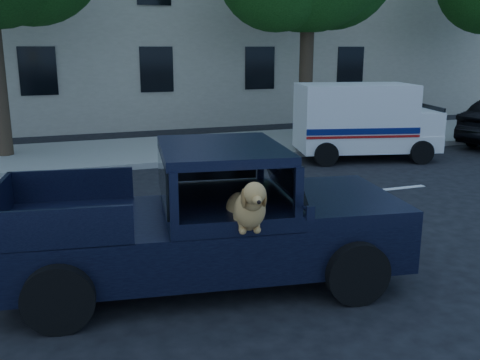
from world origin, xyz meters
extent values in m
plane|color=black|center=(0.00, 0.00, 0.00)|extent=(120.00, 120.00, 0.00)
cube|color=gray|center=(0.00, 9.20, 0.07)|extent=(60.00, 4.00, 0.15)
cylinder|color=#332619|center=(5.00, 9.60, 2.20)|extent=(0.44, 0.44, 4.40)
cube|color=beige|center=(3.00, 16.50, 4.50)|extent=(26.00, 6.00, 9.00)
cube|color=black|center=(-1.13, 0.35, 0.61)|extent=(5.23, 2.66, 0.63)
cube|color=black|center=(0.63, 0.07, 1.00)|extent=(1.72, 2.12, 0.15)
cube|color=black|center=(-0.89, 0.31, 1.73)|extent=(1.75, 2.05, 0.12)
cube|color=black|center=(-0.12, 0.19, 1.39)|extent=(0.49, 1.67, 0.54)
cube|color=black|center=(-0.76, -0.15, 0.79)|extent=(0.60, 0.60, 0.37)
cube|color=black|center=(-0.31, -0.99, 1.23)|extent=(0.10, 0.06, 0.15)
cube|color=silver|center=(5.25, 6.44, 0.48)|extent=(3.99, 2.51, 0.44)
cube|color=silver|center=(4.91, 6.52, 1.36)|extent=(3.31, 2.34, 1.32)
cube|color=silver|center=(6.67, 6.09, 1.01)|extent=(1.16, 1.77, 0.62)
cube|color=#0A1552|center=(4.71, 5.70, 0.88)|extent=(2.91, 0.73, 0.16)
cube|color=#9E0F0F|center=(4.71, 5.70, 0.74)|extent=(2.91, 0.73, 0.06)
camera|label=1|loc=(-2.92, -5.90, 2.96)|focal=40.00mm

